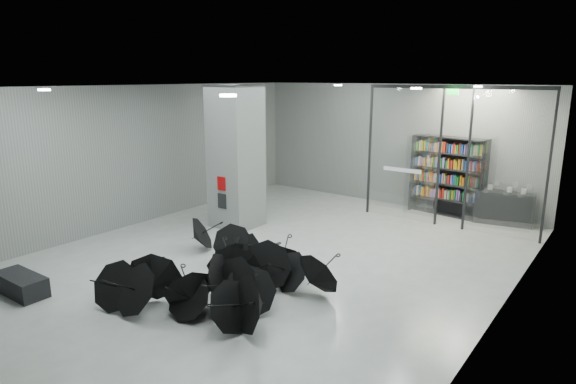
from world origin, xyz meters
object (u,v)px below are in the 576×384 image
Objects in this scene: bookshelf at (448,176)px; shop_counter at (504,208)px; column at (236,157)px; umbrella_cluster at (228,281)px; bench at (21,284)px.

shop_counter is (1.70, 0.05, -0.74)m from bookshelf.
column reaches higher than umbrella_cluster.
bookshelf reaches higher than bench.
shop_counter is at bearing 9.72° from bookshelf.
bookshelf is 1.52× the size of shop_counter.
bench is at bearing -105.99° from bookshelf.
column is at bearing 130.13° from umbrella_cluster.
bench is (-0.35, -5.99, -1.80)m from column.
column is 3.22× the size of bench.
umbrella_cluster is at bearing -120.93° from shop_counter.
column is at bearing 85.73° from bench.
shop_counter is (6.53, 10.78, 0.28)m from bench.
bench is 12.61m from shop_counter.
shop_counter reaches higher than bench.
bench is at bearing -144.96° from umbrella_cluster.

